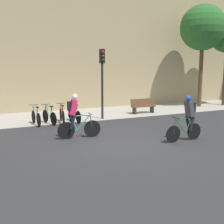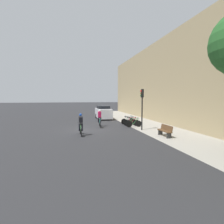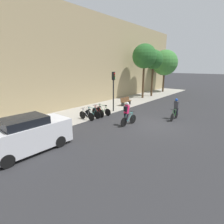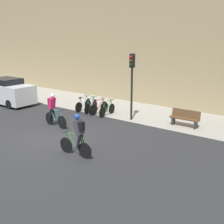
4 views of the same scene
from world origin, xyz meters
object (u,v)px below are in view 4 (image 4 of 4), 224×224
object	(u,v)px
traffic_light_pole	(132,75)
bench	(185,118)
cyclist_grey	(78,134)
parked_bike_1	(91,106)
parked_bike_0	(83,105)
parked_bike_2	(99,108)
parked_car	(8,92)
parked_bike_3	(107,109)
cyclist_pink	(53,109)

from	to	relation	value
traffic_light_pole	bench	bearing A→B (deg)	12.47
cyclist_grey	traffic_light_pole	xyz separation A→B (m)	(-1.16, 5.66, 1.66)
parked_bike_1	parked_bike_0	bearing A→B (deg)	-180.00
parked_bike_2	parked_car	xyz separation A→B (m)	(-6.96, -1.77, 0.50)
traffic_light_pole	cyclist_grey	bearing A→B (deg)	-78.38
traffic_light_pole	parked_bike_3	bearing A→B (deg)	-175.17
traffic_light_pole	bench	size ratio (longest dim) A/B	2.39
cyclist_pink	parked_bike_0	size ratio (longest dim) A/B	1.10
cyclist_pink	parked_bike_1	distance (m)	3.43
parked_bike_3	traffic_light_pole	distance (m)	2.77
cyclist_pink	parked_car	world-z (taller)	parked_car
parked_bike_0	traffic_light_pole	distance (m)	4.25
parked_bike_1	traffic_light_pole	xyz separation A→B (m)	(2.97, 0.14, 2.22)
cyclist_grey	parked_car	distance (m)	11.09
parked_bike_0	parked_car	size ratio (longest dim) A/B	0.38
parked_bike_0	parked_bike_2	distance (m)	1.31
parked_bike_1	parked_bike_3	bearing A→B (deg)	-0.06
cyclist_grey	bench	distance (m)	6.60
traffic_light_pole	parked_bike_1	bearing A→B (deg)	-177.33
parked_bike_2	bench	distance (m)	5.37
parked_bike_1	cyclist_grey	bearing A→B (deg)	-53.21
bench	parked_bike_0	bearing A→B (deg)	-173.10
parked_bike_3	parked_bike_0	bearing A→B (deg)	179.96
cyclist_pink	parked_car	size ratio (longest dim) A/B	0.42
cyclist_pink	traffic_light_pole	distance (m)	4.73
parked_bike_1	parked_bike_3	distance (m)	1.31
cyclist_pink	parked_bike_1	size ratio (longest dim) A/B	1.12
parked_bike_3	bench	world-z (taller)	parked_bike_3
bench	parked_car	xyz separation A→B (m)	(-12.27, -2.57, 0.43)
parked_car	cyclist_pink	bearing A→B (deg)	-13.72
cyclist_pink	cyclist_grey	xyz separation A→B (m)	(3.85, -2.15, 0.00)
parked_bike_0	parked_bike_1	bearing A→B (deg)	0.00
parked_bike_3	parked_bike_1	bearing A→B (deg)	179.94
cyclist_grey	traffic_light_pole	bearing A→B (deg)	101.62
parked_bike_2	parked_bike_3	bearing A→B (deg)	-0.15
traffic_light_pole	parked_car	size ratio (longest dim) A/B	0.88
parked_bike_1	parked_car	distance (m)	6.57
cyclist_pink	cyclist_grey	world-z (taller)	cyclist_pink
traffic_light_pole	bench	world-z (taller)	traffic_light_pole
parked_car	cyclist_grey	bearing A→B (deg)	-19.78
parked_bike_1	parked_bike_2	world-z (taller)	parked_bike_2
parked_bike_2	parked_bike_3	world-z (taller)	parked_bike_2
parked_bike_2	traffic_light_pole	size ratio (longest dim) A/B	0.43
parked_bike_1	bench	size ratio (longest dim) A/B	1.01
cyclist_pink	parked_car	xyz separation A→B (m)	(-6.59, 1.61, -0.05)
parked_bike_0	cyclist_grey	bearing A→B (deg)	-49.08
parked_bike_1	parked_bike_3	xyz separation A→B (m)	(1.31, -0.00, -0.00)
cyclist_grey	parked_bike_0	world-z (taller)	cyclist_grey
parked_bike_0	parked_bike_2	world-z (taller)	parked_bike_2
cyclist_grey	parked_bike_3	size ratio (longest dim) A/B	1.04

